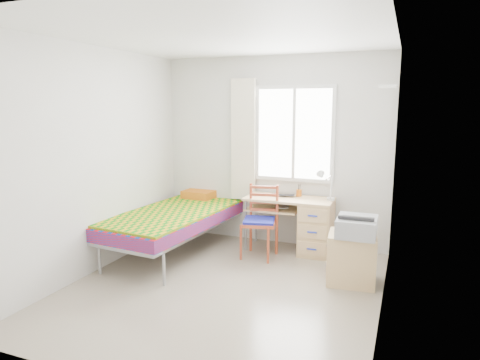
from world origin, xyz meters
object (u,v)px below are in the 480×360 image
bed (178,216)px  printer (357,226)px  chair (261,217)px  cabinet (351,258)px  desk (311,224)px

bed → printer: 2.38m
chair → cabinet: 1.30m
chair → desk: bearing=17.0°
chair → printer: bearing=-34.9°
printer → bed: bearing=171.5°
desk → cabinet: 1.01m
bed → desk: bed is taller
chair → printer: 1.34m
chair → cabinet: chair is taller
bed → cabinet: size_ratio=4.18×
bed → printer: size_ratio=4.79×
printer → chair: bearing=157.6°
bed → cabinet: bearing=-1.2°
desk → chair: size_ratio=1.24×
cabinet → chair: bearing=154.1°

